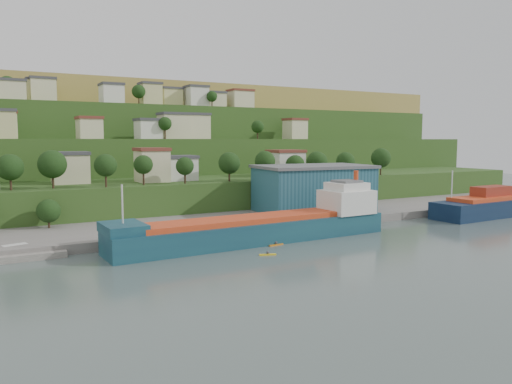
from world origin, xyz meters
TOP-DOWN VIEW (x-y plane):
  - ground at (0.00, 0.00)m, footprint 500.00×500.00m
  - quay at (20.00, 28.00)m, footprint 220.00×26.00m
  - hillside at (-0.03, 168.68)m, footprint 360.00×211.11m
  - cargo_ship_near at (4.42, 8.45)m, footprint 63.73×12.18m
  - warehouse at (32.01, 29.15)m, footprint 32.73×21.98m
  - dinghy at (-43.41, 19.83)m, footprint 4.69×2.81m
  - kayak_orange at (4.43, 3.56)m, footprint 3.54×1.12m
  - kayak_yellow at (-1.53, -3.25)m, footprint 3.25×1.53m

SIDE VIEW (x-z plane):
  - ground at x=0.00m, z-range 0.00..0.00m
  - quay at x=20.00m, z-range -2.00..2.00m
  - hillside at x=-0.03m, z-range -47.90..48.10m
  - kayak_yellow at x=-1.53m, z-range -0.17..0.64m
  - kayak_orange at x=4.43m, z-range -0.18..0.69m
  - dinghy at x=-43.41m, z-range 1.20..2.08m
  - cargo_ship_near at x=4.42m, z-range -5.55..10.75m
  - warehouse at x=32.01m, z-range 2.03..14.83m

